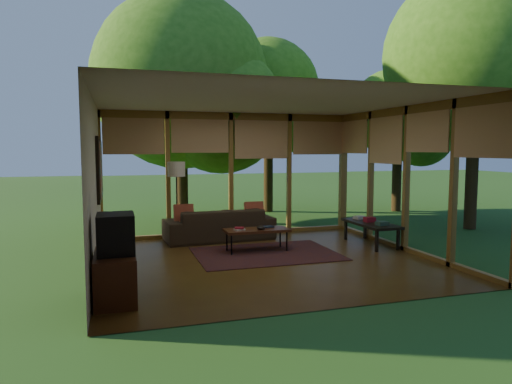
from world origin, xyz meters
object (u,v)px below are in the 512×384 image
object	(u,v)px
floor_lamp	(176,174)
media_cabinet	(115,277)
side_console	(371,224)
sofa	(219,224)
television	(116,234)
coffee_table	(257,231)

from	to	relation	value
floor_lamp	media_cabinet	bearing A→B (deg)	-109.35
side_console	sofa	bearing A→B (deg)	153.75
media_cabinet	side_console	distance (m)	5.27
television	media_cabinet	bearing A→B (deg)	180.00
floor_lamp	television	bearing A→B (deg)	-109.06
television	floor_lamp	distance (m)	3.72
sofa	side_console	xyz separation A→B (m)	(2.78, -1.37, 0.08)
side_console	media_cabinet	bearing A→B (deg)	-157.55
floor_lamp	side_console	world-z (taller)	floor_lamp
media_cabinet	floor_lamp	world-z (taller)	floor_lamp
coffee_table	side_console	bearing A→B (deg)	-2.36
media_cabinet	television	distance (m)	0.55
side_console	coffee_table	bearing A→B (deg)	177.64
media_cabinet	television	world-z (taller)	television
coffee_table	side_console	distance (m)	2.35
media_cabinet	floor_lamp	distance (m)	3.85
sofa	media_cabinet	world-z (taller)	sofa
sofa	coffee_table	size ratio (longest dim) A/B	1.89
floor_lamp	sofa	bearing A→B (deg)	-5.94
media_cabinet	coffee_table	size ratio (longest dim) A/B	0.83
sofa	media_cabinet	size ratio (longest dim) A/B	2.26
sofa	coffee_table	bearing A→B (deg)	104.46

